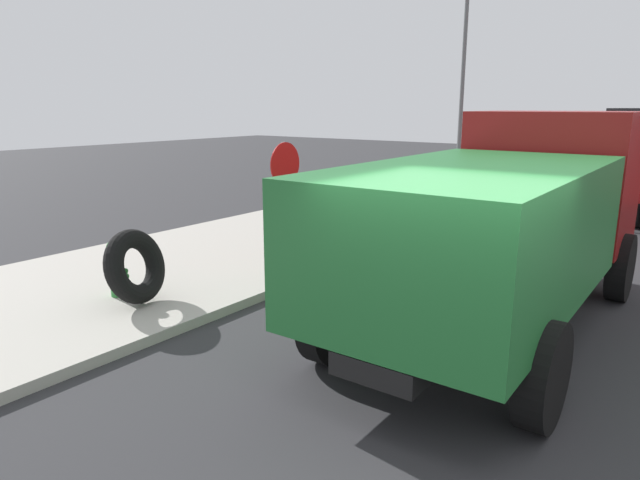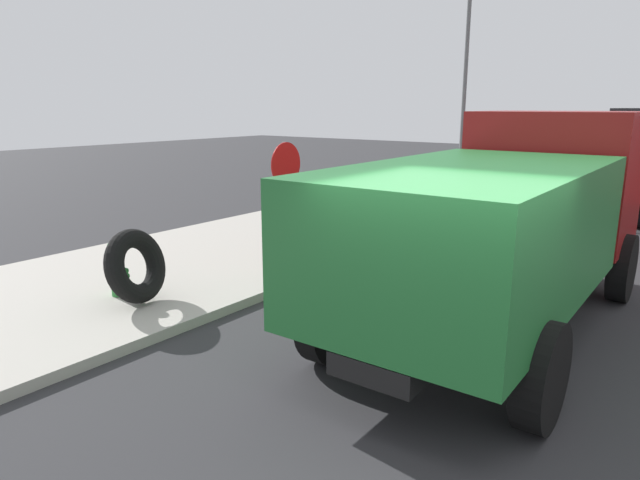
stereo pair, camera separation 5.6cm
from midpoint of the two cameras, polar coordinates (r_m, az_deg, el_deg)
name	(u,v)px [view 2 (the right image)]	position (r m, az deg, el deg)	size (l,w,h in m)	color
ground_plane	(452,429)	(5.95, 13.54, -18.18)	(80.00, 80.00, 0.00)	#2D2D30
sidewalk_curb	(88,292)	(10.11, -22.47, -4.89)	(36.00, 5.00, 0.15)	#ADA89E
fire_hydrant	(117,266)	(9.35, -19.87, -2.53)	(0.23, 0.53, 0.91)	#2D8438
loose_tire	(136,266)	(8.86, -18.09, -2.54)	(1.14, 1.14, 0.29)	black
stop_sign	(286,183)	(9.89, -3.37, 5.83)	(0.76, 0.08, 2.33)	gray
dump_truck_green	(507,214)	(8.26, 18.66, 2.50)	(7.04, 2.89, 3.00)	#237033
street_light_pole	(464,93)	(17.51, 14.58, 14.26)	(0.12, 0.12, 6.58)	#595B5E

